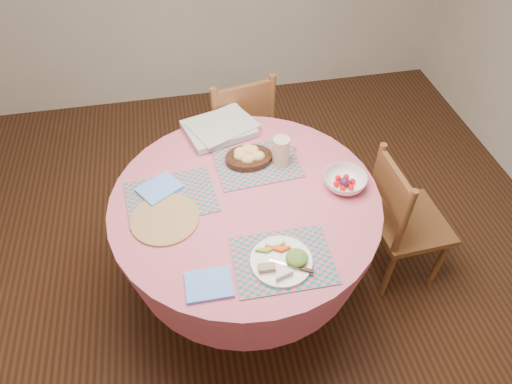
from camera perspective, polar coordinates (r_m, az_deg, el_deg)
ground at (r=2.67m, az=-1.08°, el=-11.83°), size 4.00×4.00×0.00m
dining_table at (r=2.22m, az=-1.27°, el=-4.20°), size 1.24×1.24×0.75m
chair_right at (r=2.52m, az=17.83°, el=-3.23°), size 0.39×0.41×0.84m
chair_back at (r=2.87m, az=-2.36°, el=7.56°), size 0.49×0.48×0.91m
placemat_front at (r=1.86m, az=3.39°, el=-8.52°), size 0.40×0.30×0.01m
placemat_left at (r=2.11m, az=-10.57°, el=-0.61°), size 0.43×0.34×0.01m
placemat_back at (r=2.23m, az=0.15°, el=3.57°), size 0.42×0.33×0.01m
wicker_trivet at (r=2.02m, az=-11.31°, el=-3.32°), size 0.30×0.30×0.01m
napkin_near at (r=1.79m, az=-5.90°, el=-11.43°), size 0.18×0.14×0.01m
napkin_far at (r=2.14m, az=-11.97°, el=0.45°), size 0.23×0.22×0.01m
dinner_plate at (r=1.83m, az=3.47°, el=-8.57°), size 0.25×0.25×0.05m
bread_bowl at (r=2.23m, az=-0.96°, el=4.57°), size 0.23×0.23×0.08m
latte_mug at (r=2.19m, az=3.21°, el=5.13°), size 0.12×0.08×0.14m
fruit_bowl at (r=2.15m, az=11.03°, el=1.30°), size 0.22×0.22×0.06m
newspaper_stack at (r=2.42m, az=-4.58°, el=7.99°), size 0.42×0.36×0.04m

